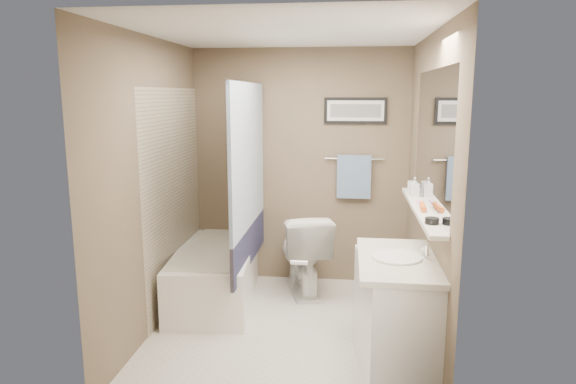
# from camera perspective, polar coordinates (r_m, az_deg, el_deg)

# --- Properties ---
(ground) EXTENTS (2.50, 2.50, 0.00)m
(ground) POSITION_cam_1_polar(r_m,az_deg,el_deg) (4.45, -0.23, -15.08)
(ground) COLOR silver
(ground) RESTS_ON ground
(ceiling) EXTENTS (2.20, 2.50, 0.04)m
(ceiling) POSITION_cam_1_polar(r_m,az_deg,el_deg) (4.02, -0.26, 17.06)
(ceiling) COLOR white
(ceiling) RESTS_ON wall_back
(wall_back) EXTENTS (2.20, 0.04, 2.40)m
(wall_back) POSITION_cam_1_polar(r_m,az_deg,el_deg) (5.28, 1.36, 2.73)
(wall_back) COLOR brown
(wall_back) RESTS_ON ground
(wall_front) EXTENTS (2.20, 0.04, 2.40)m
(wall_front) POSITION_cam_1_polar(r_m,az_deg,el_deg) (2.88, -3.18, -4.17)
(wall_front) COLOR brown
(wall_front) RESTS_ON ground
(wall_left) EXTENTS (0.04, 2.50, 2.40)m
(wall_left) POSITION_cam_1_polar(r_m,az_deg,el_deg) (4.33, -14.58, 0.59)
(wall_left) COLOR brown
(wall_left) RESTS_ON ground
(wall_right) EXTENTS (0.04, 2.50, 2.40)m
(wall_right) POSITION_cam_1_polar(r_m,az_deg,el_deg) (4.08, 14.98, -0.04)
(wall_right) COLOR brown
(wall_right) RESTS_ON ground
(tile_surround) EXTENTS (0.02, 1.55, 2.00)m
(tile_surround) POSITION_cam_1_polar(r_m,az_deg,el_deg) (4.83, -12.48, -0.69)
(tile_surround) COLOR tan
(tile_surround) RESTS_ON wall_left
(curtain_rod) EXTENTS (0.02, 1.55, 0.02)m
(curtain_rod) POSITION_cam_1_polar(r_m,az_deg,el_deg) (4.56, -4.59, 12.14)
(curtain_rod) COLOR silver
(curtain_rod) RESTS_ON wall_left
(curtain_upper) EXTENTS (0.03, 1.45, 1.28)m
(curtain_upper) POSITION_cam_1_polar(r_m,az_deg,el_deg) (4.59, -4.47, 4.00)
(curtain_upper) COLOR silver
(curtain_upper) RESTS_ON curtain_rod
(curtain_lower) EXTENTS (0.03, 1.45, 0.36)m
(curtain_lower) POSITION_cam_1_polar(r_m,az_deg,el_deg) (4.76, -4.33, -5.86)
(curtain_lower) COLOR #262647
(curtain_lower) RESTS_ON curtain_rod
(mirror) EXTENTS (0.02, 1.60, 1.00)m
(mirror) POSITION_cam_1_polar(r_m,az_deg,el_deg) (3.88, 15.74, 5.64)
(mirror) COLOR silver
(mirror) RESTS_ON wall_right
(shelf) EXTENTS (0.12, 1.60, 0.03)m
(shelf) POSITION_cam_1_polar(r_m,az_deg,el_deg) (3.95, 14.57, -1.85)
(shelf) COLOR silver
(shelf) RESTS_ON wall_right
(towel_bar) EXTENTS (0.60, 0.02, 0.02)m
(towel_bar) POSITION_cam_1_polar(r_m,az_deg,el_deg) (5.23, 7.37, 3.67)
(towel_bar) COLOR silver
(towel_bar) RESTS_ON wall_back
(towel) EXTENTS (0.34, 0.05, 0.44)m
(towel) POSITION_cam_1_polar(r_m,az_deg,el_deg) (5.23, 7.33, 1.69)
(towel) COLOR #95B6D9
(towel) RESTS_ON towel_bar
(art_frame) EXTENTS (0.62, 0.02, 0.26)m
(art_frame) POSITION_cam_1_polar(r_m,az_deg,el_deg) (5.21, 7.50, 8.95)
(art_frame) COLOR black
(art_frame) RESTS_ON wall_back
(art_mat) EXTENTS (0.56, 0.00, 0.20)m
(art_mat) POSITION_cam_1_polar(r_m,az_deg,el_deg) (5.19, 7.50, 8.94)
(art_mat) COLOR white
(art_mat) RESTS_ON art_frame
(art_image) EXTENTS (0.50, 0.00, 0.13)m
(art_image) POSITION_cam_1_polar(r_m,az_deg,el_deg) (5.19, 7.50, 8.94)
(art_image) COLOR #595959
(art_image) RESTS_ON art_mat
(door) EXTENTS (0.80, 0.02, 2.00)m
(door) POSITION_cam_1_polar(r_m,az_deg,el_deg) (2.89, 7.75, -8.36)
(door) COLOR silver
(door) RESTS_ON wall_front
(door_handle) EXTENTS (0.10, 0.02, 0.02)m
(door_handle) POSITION_cam_1_polar(r_m,az_deg,el_deg) (2.95, 1.25, -7.86)
(door_handle) COLOR silver
(door_handle) RESTS_ON door
(bathtub) EXTENTS (0.83, 1.56, 0.50)m
(bathtub) POSITION_cam_1_polar(r_m,az_deg,el_deg) (5.03, -8.03, -8.97)
(bathtub) COLOR white
(bathtub) RESTS_ON ground
(tub_rim) EXTENTS (0.56, 1.36, 0.02)m
(tub_rim) POSITION_cam_1_polar(r_m,az_deg,el_deg) (4.95, -8.10, -6.24)
(tub_rim) COLOR silver
(tub_rim) RESTS_ON bathtub
(toilet) EXTENTS (0.65, 0.89, 0.81)m
(toilet) POSITION_cam_1_polar(r_m,az_deg,el_deg) (5.10, 1.71, -6.70)
(toilet) COLOR white
(toilet) RESTS_ON ground
(vanity) EXTENTS (0.59, 0.95, 0.80)m
(vanity) POSITION_cam_1_polar(r_m,az_deg,el_deg) (3.78, 12.01, -13.56)
(vanity) COLOR white
(vanity) RESTS_ON ground
(countertop) EXTENTS (0.54, 0.96, 0.04)m
(countertop) POSITION_cam_1_polar(r_m,az_deg,el_deg) (3.62, 12.12, -7.49)
(countertop) COLOR beige
(countertop) RESTS_ON vanity
(sink_basin) EXTENTS (0.34, 0.34, 0.01)m
(sink_basin) POSITION_cam_1_polar(r_m,az_deg,el_deg) (3.61, 11.97, -7.07)
(sink_basin) COLOR white
(sink_basin) RESTS_ON countertop
(faucet_spout) EXTENTS (0.02, 0.02, 0.10)m
(faucet_spout) POSITION_cam_1_polar(r_m,az_deg,el_deg) (3.63, 15.17, -6.46)
(faucet_spout) COLOR white
(faucet_spout) RESTS_ON countertop
(faucet_knob) EXTENTS (0.05, 0.05, 0.05)m
(faucet_knob) POSITION_cam_1_polar(r_m,az_deg,el_deg) (3.73, 14.93, -6.30)
(faucet_knob) COLOR white
(faucet_knob) RESTS_ON countertop
(candle_bowl_near) EXTENTS (0.09, 0.09, 0.04)m
(candle_bowl_near) POSITION_cam_1_polar(r_m,az_deg,el_deg) (3.46, 15.70, -3.10)
(candle_bowl_near) COLOR black
(candle_bowl_near) RESTS_ON shelf
(hair_brush_front) EXTENTS (0.06, 0.22, 0.04)m
(hair_brush_front) POSITION_cam_1_polar(r_m,az_deg,el_deg) (3.86, 14.76, -1.60)
(hair_brush_front) COLOR #DA5C1E
(hair_brush_front) RESTS_ON shelf
(pink_comb) EXTENTS (0.04, 0.16, 0.01)m
(pink_comb) POSITION_cam_1_polar(r_m,az_deg,el_deg) (4.12, 14.24, -1.05)
(pink_comb) COLOR pink
(pink_comb) RESTS_ON shelf
(glass_jar) EXTENTS (0.08, 0.08, 0.10)m
(glass_jar) POSITION_cam_1_polar(r_m,az_deg,el_deg) (4.49, 13.63, 0.55)
(glass_jar) COLOR silver
(glass_jar) RESTS_ON shelf
(soap_bottle) EXTENTS (0.08, 0.08, 0.16)m
(soap_bottle) POSITION_cam_1_polar(r_m,az_deg,el_deg) (4.35, 13.88, 0.57)
(soap_bottle) COLOR #999999
(soap_bottle) RESTS_ON shelf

